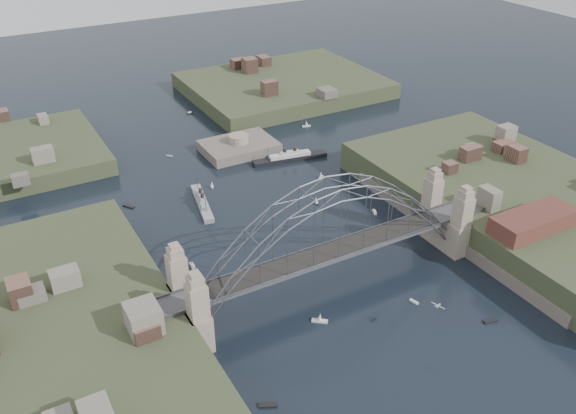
% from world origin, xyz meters
% --- Properties ---
extents(ground, '(500.00, 500.00, 0.00)m').
position_xyz_m(ground, '(0.00, 0.00, 0.00)').
color(ground, black).
rests_on(ground, ground).
extents(bridge, '(84.00, 13.80, 24.60)m').
position_xyz_m(bridge, '(0.00, 0.00, 12.32)').
color(bridge, '#464648').
rests_on(bridge, ground).
extents(shore_west, '(50.50, 90.00, 12.00)m').
position_xyz_m(shore_west, '(-57.32, 0.00, 1.97)').
color(shore_west, '#333B23').
rests_on(shore_west, ground).
extents(shore_east, '(50.50, 90.00, 12.00)m').
position_xyz_m(shore_east, '(57.32, 0.00, 1.97)').
color(shore_east, '#333B23').
rests_on(shore_east, ground).
extents(headland_ne, '(70.00, 55.00, 9.50)m').
position_xyz_m(headland_ne, '(50.00, 110.00, 0.75)').
color(headland_ne, '#333B23').
rests_on(headland_ne, ground).
extents(fort_island, '(22.00, 16.00, 9.40)m').
position_xyz_m(fort_island, '(12.00, 70.00, -0.34)').
color(fort_island, '#5C514A').
rests_on(fort_island, ground).
extents(wharf_shed, '(20.00, 8.00, 4.00)m').
position_xyz_m(wharf_shed, '(44.00, -14.00, 10.00)').
color(wharf_shed, '#592D26').
rests_on(wharf_shed, shore_east).
extents(finger_pier, '(4.00, 22.00, 1.40)m').
position_xyz_m(finger_pier, '(39.00, -28.00, 0.70)').
color(finger_pier, '#464648').
rests_on(finger_pier, ground).
extents(naval_cruiser_near, '(6.42, 19.42, 5.79)m').
position_xyz_m(naval_cruiser_near, '(-10.80, 44.69, 0.90)').
color(naval_cruiser_near, '#969A9E').
rests_on(naval_cruiser_near, ground).
extents(naval_cruiser_far, '(3.98, 15.70, 5.25)m').
position_xyz_m(naval_cruiser_far, '(-27.24, 88.38, 0.82)').
color(naval_cruiser_far, '#969A9E').
rests_on(naval_cruiser_far, ground).
extents(ocean_liner, '(23.15, 6.84, 5.63)m').
position_xyz_m(ocean_liner, '(22.52, 56.71, 0.87)').
color(ocean_liner, black).
rests_on(ocean_liner, ground).
extents(aeroplane, '(1.59, 2.78, 0.41)m').
position_xyz_m(aeroplane, '(8.04, -23.94, 7.92)').
color(aeroplane, silver).
extents(small_boat_a, '(0.97, 2.70, 1.43)m').
position_xyz_m(small_boat_a, '(-23.32, 20.41, 0.28)').
color(small_boat_a, silver).
rests_on(small_boat_a, ground).
extents(small_boat_b, '(1.02, 1.74, 2.38)m').
position_xyz_m(small_boat_b, '(15.62, 30.60, 0.99)').
color(small_boat_b, silver).
rests_on(small_boat_b, ground).
extents(small_boat_c, '(3.11, 2.84, 2.38)m').
position_xyz_m(small_boat_c, '(-8.22, -9.30, 0.72)').
color(small_boat_c, silver).
rests_on(small_boat_c, ground).
extents(small_boat_d, '(2.33, 2.20, 2.38)m').
position_xyz_m(small_boat_d, '(24.51, 42.34, 0.86)').
color(small_boat_d, silver).
rests_on(small_boat_d, ground).
extents(small_boat_e, '(2.66, 3.28, 0.45)m').
position_xyz_m(small_boat_e, '(-27.88, 53.42, 0.15)').
color(small_boat_e, silver).
rests_on(small_boat_e, ground).
extents(small_boat_f, '(1.20, 1.45, 2.38)m').
position_xyz_m(small_boat_f, '(-4.77, 52.20, 1.06)').
color(small_boat_f, silver).
rests_on(small_boat_f, ground).
extents(small_boat_g, '(2.93, 1.50, 0.45)m').
position_xyz_m(small_boat_g, '(21.14, -25.92, 0.15)').
color(small_boat_g, silver).
rests_on(small_boat_g, ground).
extents(small_boat_h, '(1.74, 1.81, 0.45)m').
position_xyz_m(small_boat_h, '(-8.21, 77.12, 0.15)').
color(small_boat_h, silver).
rests_on(small_boat_h, ground).
extents(small_boat_i, '(1.38, 2.31, 1.43)m').
position_xyz_m(small_boat_i, '(26.29, 19.38, 0.29)').
color(small_boat_i, silver).
rests_on(small_boat_i, ground).
extents(small_boat_j, '(3.27, 2.31, 0.45)m').
position_xyz_m(small_boat_j, '(-26.99, -22.95, 0.15)').
color(small_boat_j, silver).
rests_on(small_boat_j, ground).
extents(small_boat_k, '(2.10, 0.76, 1.43)m').
position_xyz_m(small_boat_k, '(10.15, 106.76, 0.29)').
color(small_boat_k, silver).
rests_on(small_boat_k, ground).
extents(small_boat_l, '(2.74, 1.76, 0.45)m').
position_xyz_m(small_boat_l, '(-38.13, 24.22, 0.15)').
color(small_boat_l, silver).
rests_on(small_boat_l, ground).
extents(small_boat_m, '(1.17, 2.12, 0.45)m').
position_xyz_m(small_boat_m, '(11.86, -13.82, 0.15)').
color(small_boat_m, silver).
rests_on(small_boat_m, ground).
extents(small_boat_n, '(2.96, 1.80, 2.38)m').
position_xyz_m(small_boat_n, '(40.18, 76.46, 0.79)').
color(small_boat_n, silver).
rests_on(small_boat_n, ground).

